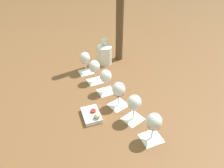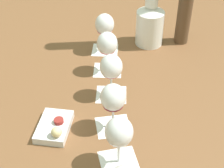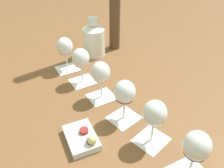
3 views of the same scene
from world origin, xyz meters
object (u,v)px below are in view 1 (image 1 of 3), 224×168
(umbrella_pole, at_px, (121,11))
(wine_glass_3, at_px, (119,90))
(wine_glass_2, at_px, (106,77))
(wine_glass_0, at_px, (85,59))
(wine_glass_1, at_px, (94,68))
(wine_glass_5, at_px, (154,123))
(snack_dish, at_px, (92,115))
(ceramic_vase, at_px, (105,53))
(wine_glass_4, at_px, (134,104))

(umbrella_pole, bearing_deg, wine_glass_3, 4.00)
(wine_glass_3, bearing_deg, wine_glass_2, -143.56)
(wine_glass_0, xyz_separation_m, wine_glass_1, (0.11, 0.09, -0.00))
(wine_glass_0, bearing_deg, umbrella_pole, 135.96)
(wine_glass_3, xyz_separation_m, umbrella_pole, (-0.60, -0.04, 0.29))
(wine_glass_5, relative_size, umbrella_pole, 0.21)
(wine_glass_0, xyz_separation_m, snack_dish, (0.47, 0.14, -0.10))
(wine_glass_0, height_order, snack_dish, wine_glass_0)
(wine_glass_3, bearing_deg, wine_glass_5, 38.94)
(wine_glass_0, relative_size, wine_glass_3, 1.00)
(snack_dish, bearing_deg, ceramic_vase, -178.62)
(ceramic_vase, height_order, snack_dish, ceramic_vase)
(wine_glass_4, bearing_deg, snack_dish, -87.17)
(umbrella_pole, bearing_deg, wine_glass_0, -44.04)
(umbrella_pole, bearing_deg, wine_glass_2, -6.25)
(wine_glass_0, height_order, wine_glass_5, same)
(wine_glass_4, bearing_deg, wine_glass_3, -139.31)
(wine_glass_3, height_order, umbrella_pole, umbrella_pole)
(umbrella_pole, bearing_deg, snack_dish, -7.91)
(wine_glass_0, distance_m, wine_glass_1, 0.14)
(snack_dish, xyz_separation_m, umbrella_pole, (-0.72, 0.10, 0.39))
(wine_glass_2, distance_m, wine_glass_4, 0.30)
(ceramic_vase, bearing_deg, wine_glass_5, 25.03)
(wine_glass_0, height_order, wine_glass_4, same)
(wine_glass_0, bearing_deg, wine_glass_3, 38.47)
(wine_glass_2, relative_size, umbrella_pole, 0.21)
(snack_dish, distance_m, umbrella_pole, 0.82)
(wine_glass_2, height_order, umbrella_pole, umbrella_pole)
(wine_glass_3, height_order, wine_glass_5, same)
(snack_dish, bearing_deg, umbrella_pole, 172.09)
(wine_glass_0, distance_m, wine_glass_3, 0.45)
(wine_glass_4, height_order, wine_glass_5, same)
(wine_glass_0, distance_m, wine_glass_4, 0.59)
(wine_glass_3, xyz_separation_m, wine_glass_4, (0.11, 0.09, -0.00))
(wine_glass_3, bearing_deg, wine_glass_4, 40.69)
(wine_glass_2, bearing_deg, ceramic_vase, -170.59)
(wine_glass_5, bearing_deg, wine_glass_2, -141.92)
(wine_glass_3, height_order, wine_glass_4, same)
(ceramic_vase, distance_m, umbrella_pole, 0.34)
(wine_glass_0, height_order, umbrella_pole, umbrella_pole)
(ceramic_vase, bearing_deg, wine_glass_0, -38.55)
(ceramic_vase, bearing_deg, wine_glass_4, 22.07)
(wine_glass_3, bearing_deg, umbrella_pole, -176.00)
(wine_glass_0, xyz_separation_m, wine_glass_3, (0.35, 0.28, -0.00))
(wine_glass_4, height_order, snack_dish, wine_glass_4)
(wine_glass_1, height_order, wine_glass_3, same)
(wine_glass_2, relative_size, wine_glass_5, 1.00)
(wine_glass_3, relative_size, ceramic_vase, 0.78)
(wine_glass_0, bearing_deg, wine_glass_1, 39.00)
(wine_glass_2, height_order, snack_dish, wine_glass_2)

